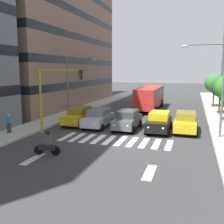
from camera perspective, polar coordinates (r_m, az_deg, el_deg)
ground_plane at (r=20.09m, az=0.66°, el=-6.21°), size 180.00×180.00×0.00m
sidewalk_right at (r=23.88m, az=-19.46°, el=-4.07°), size 2.96×90.00×0.15m
building_right_block_0 at (r=42.75m, az=-13.72°, el=19.39°), size 11.49×27.66×26.18m
crosswalk_markings at (r=20.08m, az=0.66°, el=-6.20°), size 8.55×2.80×0.01m
lane_arrow_0 at (r=14.24m, az=8.16°, el=-12.88°), size 0.50×2.20×0.01m
lane_arrow_1 at (r=16.77m, az=-16.81°, el=-9.75°), size 0.50×2.20×0.01m
car_0 at (r=23.46m, az=15.73°, el=-2.09°), size 2.02×4.44×1.72m
car_1 at (r=23.06m, az=10.24°, el=-2.08°), size 2.02×4.44×1.72m
car_2 at (r=23.63m, az=3.37°, el=-1.68°), size 2.02×4.44×1.72m
car_3 at (r=24.52m, az=-3.03°, el=-1.27°), size 2.02×4.44×1.72m
car_4 at (r=25.75m, az=-7.17°, el=-0.83°), size 2.02×4.44×1.72m
bus_behind_traffic at (r=35.83m, az=8.29°, el=3.53°), size 2.78×10.50×3.00m
motorcycle_with_rider at (r=17.08m, az=-13.89°, el=-7.02°), size 1.69×0.42×1.57m
traffic_light_gantry at (r=22.12m, az=-12.97°, el=4.63°), size 3.90×0.36×5.50m
street_lamp_left at (r=21.53m, az=21.66°, el=6.59°), size 3.27×0.28×7.22m
street_lamp_right at (r=28.93m, az=-8.55°, el=6.92°), size 3.46×0.28×6.52m
street_tree_2 at (r=33.36m, az=22.55°, el=5.02°), size 2.32×2.32×4.34m
street_tree_3 at (r=39.55m, az=21.39°, el=5.91°), size 2.64×2.64×4.68m
pedestrian_waiting at (r=23.28m, az=-21.54°, el=-2.19°), size 0.36×0.24×1.63m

